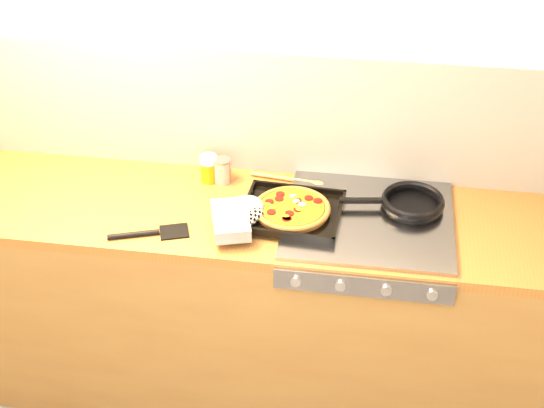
% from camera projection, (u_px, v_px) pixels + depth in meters
% --- Properties ---
extents(room_shell, '(3.20, 3.20, 3.20)m').
position_uv_depth(room_shell, '(258.00, 113.00, 2.88)').
color(room_shell, white).
rests_on(room_shell, ground).
extents(counter_run, '(3.20, 0.62, 0.90)m').
position_uv_depth(counter_run, '(248.00, 302.00, 3.04)').
color(counter_run, brown).
rests_on(counter_run, ground).
extents(stovetop, '(0.60, 0.56, 0.02)m').
position_uv_depth(stovetop, '(369.00, 219.00, 2.72)').
color(stovetop, gray).
rests_on(stovetop, counter_run).
extents(pizza_on_tray, '(0.48, 0.40, 0.06)m').
position_uv_depth(pizza_on_tray, '(275.00, 211.00, 2.70)').
color(pizza_on_tray, black).
rests_on(pizza_on_tray, stovetop).
extents(frying_pan, '(0.40, 0.26, 0.04)m').
position_uv_depth(frying_pan, '(411.00, 203.00, 2.76)').
color(frying_pan, black).
rests_on(frying_pan, stovetop).
extents(tomato_can, '(0.09, 0.09, 0.10)m').
position_uv_depth(tomato_can, '(222.00, 171.00, 2.92)').
color(tomato_can, '#9D180C').
rests_on(tomato_can, counter_run).
extents(juice_glass, '(0.08, 0.08, 0.11)m').
position_uv_depth(juice_glass, '(209.00, 168.00, 2.92)').
color(juice_glass, '#C87A0B').
rests_on(juice_glass, counter_run).
extents(wooden_spoon, '(0.30, 0.07, 0.02)m').
position_uv_depth(wooden_spoon, '(295.00, 180.00, 2.93)').
color(wooden_spoon, '#AC8249').
rests_on(wooden_spoon, counter_run).
extents(black_spatula, '(0.28, 0.14, 0.02)m').
position_uv_depth(black_spatula, '(150.00, 233.00, 2.65)').
color(black_spatula, black).
rests_on(black_spatula, counter_run).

